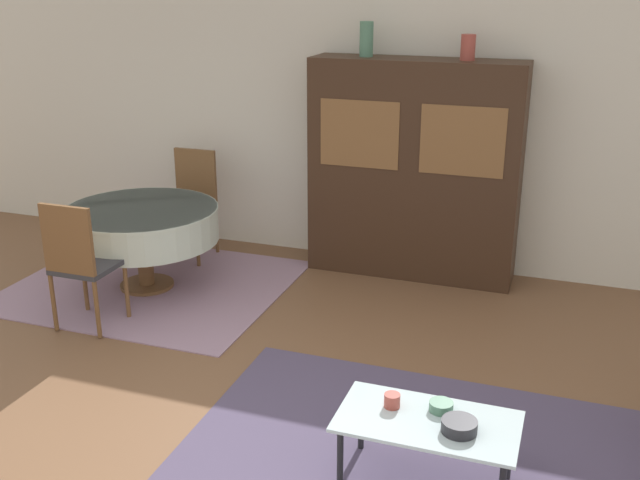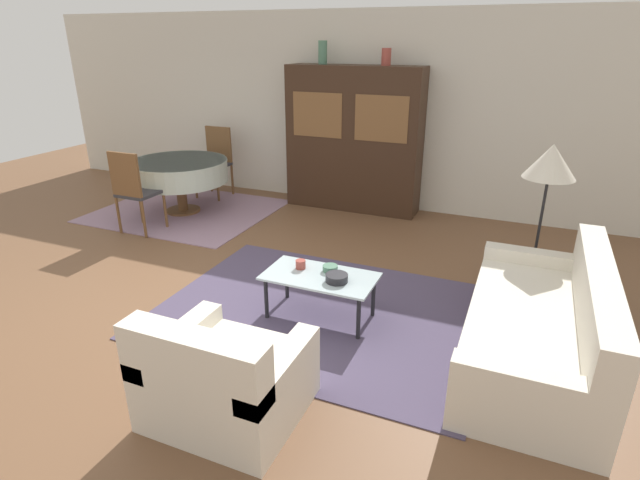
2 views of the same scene
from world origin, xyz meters
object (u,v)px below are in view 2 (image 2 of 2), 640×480
Objects in this scene: armchair at (224,379)px; vase_short at (386,57)px; dining_chair_far at (216,158)px; dining_table at (179,171)px; dining_chair_near at (133,188)px; bowl_small at (330,268)px; cup at (301,264)px; couch at (542,329)px; display_cabinet at (354,140)px; coffee_table at (320,280)px; floor_lamp at (550,165)px; bowl at (337,278)px; vase_tall at (323,52)px.

vase_short is at bearing 93.74° from armchair.
dining_chair_far is at bearing 124.30° from armchair.
dining_chair_far is (-0.00, 0.90, 0.00)m from dining_table.
armchair is 3.77m from dining_chair_near.
bowl_small is at bearing 85.07° from armchair.
dining_chair_far reaches higher than bowl_small.
dining_chair_near is 11.72× the size of cup.
display_cabinet reaches higher than couch.
coffee_table is 3.54m from vase_short.
floor_lamp is at bearing 3.56° from couch.
coffee_table is 0.73× the size of dining_table.
couch is 10.92× the size of bowl.
dining_table is 4.46× the size of vase_tall.
display_cabinet is 22.18× the size of cup.
bowl is 1.43× the size of bowl_small.
vase_tall is at bearing 151.75° from floor_lamp.
coffee_table is 3.23m from display_cabinet.
floor_lamp is (2.51, -1.60, 0.23)m from display_cabinet.
dining_chair_near is 1.80m from dining_chair_far.
cup reaches higher than bowl.
vase_tall is (-1.32, 2.96, 1.70)m from bowl_small.
dining_chair_far is at bearing 136.39° from coffee_table.
bowl is (-1.63, -0.11, 0.17)m from couch.
dining_chair_far is at bearing 137.51° from bowl.
dining_chair_near is (-4.76, 0.96, 0.32)m from couch.
bowl_small reaches higher than coffee_table.
couch is at bearing 149.93° from dining_chair_far.
display_cabinet is 2.98m from floor_lamp.
coffee_table is 0.69× the size of floor_lamp.
vase_tall is 1.41× the size of vase_short.
display_cabinet is 3.12m from bowl_small.
couch is 4.69m from vase_tall.
coffee_table is 3.23× the size of vase_tall.
bowl_small is at bearing -74.13° from display_cabinet.
bowl is at bearing -72.80° from display_cabinet.
dining_chair_far is 0.74× the size of floor_lamp.
bowl is at bearing -65.23° from vase_tall.
bowl is (3.13, -1.07, -0.15)m from dining_chair_near.
vase_tall reaches higher than dining_chair_near.
armchair is at bearing -122.08° from floor_lamp.
bowl is at bearing 79.16° from armchair.
armchair is 0.47× the size of display_cabinet.
floor_lamp reaches higher than dining_table.
cup is at bearing -143.92° from floor_lamp.
coffee_table is 10.89× the size of cup.
couch is 6.87× the size of vase_tall.
armchair reaches higher than coffee_table.
floor_lamp reaches higher than dining_chair_near.
display_cabinet reaches higher than dining_chair_far.
vase_short reaches higher than cup.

